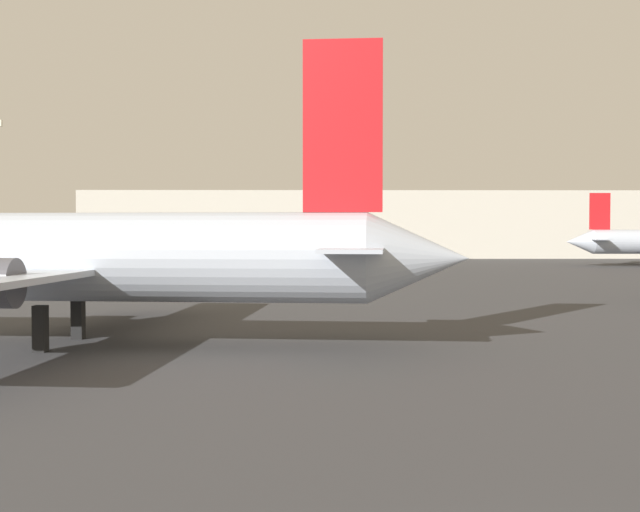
{
  "coord_description": "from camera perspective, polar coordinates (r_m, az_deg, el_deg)",
  "views": [
    {
      "loc": [
        -4.01,
        -10.4,
        4.88
      ],
      "look_at": [
        -3.15,
        46.01,
        2.95
      ],
      "focal_mm": 48.67,
      "sensor_mm": 36.0,
      "label": 1
    }
  ],
  "objects": [
    {
      "name": "airplane_at_gate",
      "position": [
        37.48,
        -18.27,
        -0.05
      ],
      "size": [
        36.2,
        28.63,
        12.26
      ],
      "rotation": [
        0.0,
        0.0,
        3.03
      ],
      "color": "#B2BCCC",
      "rests_on": "ground_plane"
    },
    {
      "name": "terminal_building",
      "position": [
        142.67,
        2.89,
        2.07
      ],
      "size": [
        87.7,
        24.74,
        10.32
      ],
      "primitive_type": "cube",
      "color": "beige",
      "rests_on": "ground_plane"
    }
  ]
}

